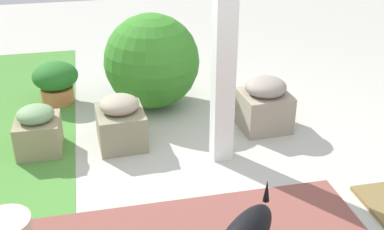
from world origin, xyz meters
The scene contains 7 objects.
ground_plane centered at (0.00, 0.00, 0.00)m, with size 12.00×12.00×0.00m, color #B2B1A5.
porch_pillar centered at (0.25, -0.16, 1.26)m, with size 0.16×0.16×2.52m, color white.
stone_planter_nearest centered at (0.65, -0.66, 0.23)m, with size 0.43×0.44×0.48m.
stone_planter_mid centered at (0.63, 0.61, 0.20)m, with size 0.47×0.41×0.44m.
stone_planter_far centered at (0.65, 1.28, 0.19)m, with size 0.38×0.36×0.41m.
round_shrub centered at (1.34, 0.24, 0.46)m, with size 0.91×0.91×0.91m, color #337A24.
terracotta_pot_broad centered at (1.60, 1.16, 0.24)m, with size 0.44×0.44×0.42m.
Camera 1 is at (-2.96, 0.79, 2.04)m, focal length 44.84 mm.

